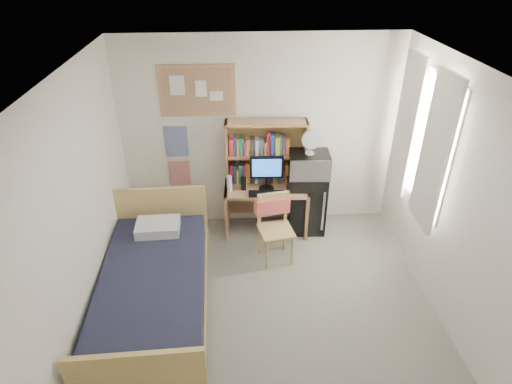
{
  "coord_description": "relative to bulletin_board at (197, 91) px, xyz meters",
  "views": [
    {
      "loc": [
        -0.39,
        -3.1,
        3.52
      ],
      "look_at": [
        -0.11,
        1.2,
        0.97
      ],
      "focal_mm": 30.0,
      "sensor_mm": 36.0,
      "label": 1
    }
  ],
  "objects": [
    {
      "name": "wall_back",
      "position": [
        0.78,
        0.02,
        -0.62
      ],
      "size": [
        3.6,
        0.04,
        2.6
      ],
      "primitive_type": "cube",
      "color": "white",
      "rests_on": "floor"
    },
    {
      "name": "microwave",
      "position": [
        1.4,
        -0.27,
        -0.92
      ],
      "size": [
        0.54,
        0.43,
        0.3
      ],
      "primitive_type": "cube",
      "rotation": [
        0.0,
        0.0,
        -0.06
      ],
      "color": "silver",
      "rests_on": "mini_fridge"
    },
    {
      "name": "bulletin_board",
      "position": [
        0.0,
        0.0,
        0.0
      ],
      "size": [
        0.94,
        0.03,
        0.64
      ],
      "primitive_type": "cube",
      "color": "#A37956",
      "rests_on": "wall_back"
    },
    {
      "name": "wall_right",
      "position": [
        2.58,
        -2.08,
        -0.62
      ],
      "size": [
        0.04,
        4.2,
        2.6
      ],
      "primitive_type": "cube",
      "color": "white",
      "rests_on": "floor"
    },
    {
      "name": "keyboard",
      "position": [
        0.83,
        -0.48,
        -1.22
      ],
      "size": [
        0.48,
        0.17,
        0.02
      ],
      "primitive_type": "cube",
      "rotation": [
        0.0,
        0.0,
        -0.04
      ],
      "color": "black",
      "rests_on": "desk"
    },
    {
      "name": "ceiling",
      "position": [
        0.78,
        -2.08,
        0.68
      ],
      "size": [
        3.6,
        4.2,
        0.02
      ],
      "primitive_type": "cube",
      "color": "white",
      "rests_on": "wall_back"
    },
    {
      "name": "water_bottle",
      "position": [
        0.36,
        -0.36,
        -1.12
      ],
      "size": [
        0.07,
        0.07,
        0.22
      ],
      "primitive_type": "cylinder",
      "rotation": [
        0.0,
        0.0,
        -0.04
      ],
      "color": "white",
      "rests_on": "desk"
    },
    {
      "name": "curtain_right",
      "position": [
        2.5,
        -0.48,
        -0.32
      ],
      "size": [
        0.04,
        0.55,
        1.7
      ],
      "primitive_type": "cube",
      "color": "white",
      "rests_on": "wall_right"
    },
    {
      "name": "monitor",
      "position": [
        0.84,
        -0.34,
        -1.0
      ],
      "size": [
        0.43,
        0.05,
        0.45
      ],
      "primitive_type": "cube",
      "rotation": [
        0.0,
        0.0,
        -0.04
      ],
      "color": "black",
      "rests_on": "desk"
    },
    {
      "name": "speaker_left",
      "position": [
        0.54,
        -0.33,
        -1.14
      ],
      "size": [
        0.07,
        0.07,
        0.17
      ],
      "primitive_type": "cube",
      "rotation": [
        0.0,
        0.0,
        -0.04
      ],
      "color": "black",
      "rests_on": "desk"
    },
    {
      "name": "pillow",
      "position": [
        -0.48,
        -1.07,
        -1.27
      ],
      "size": [
        0.51,
        0.36,
        0.12
      ],
      "primitive_type": "cube",
      "rotation": [
        0.0,
        0.0,
        0.03
      ],
      "color": "white",
      "rests_on": "bed"
    },
    {
      "name": "curtain_left",
      "position": [
        2.5,
        -1.28,
        -0.32
      ],
      "size": [
        0.04,
        0.55,
        1.7
      ],
      "primitive_type": "cube",
      "color": "white",
      "rests_on": "wall_right"
    },
    {
      "name": "mini_fridge",
      "position": [
        1.4,
        -0.25,
        -1.49
      ],
      "size": [
        0.53,
        0.53,
        0.85
      ],
      "primitive_type": "cube",
      "rotation": [
        0.0,
        0.0,
        -0.06
      ],
      "color": "black",
      "rests_on": "floor"
    },
    {
      "name": "poster_japan",
      "position": [
        -0.32,
        0.01,
        -1.14
      ],
      "size": [
        0.28,
        0.01,
        0.36
      ],
      "primitive_type": "cube",
      "color": "red",
      "rests_on": "wall_back"
    },
    {
      "name": "desk",
      "position": [
        0.84,
        -0.28,
        -1.57
      ],
      "size": [
        1.13,
        0.6,
        0.69
      ],
      "primitive_type": "cube",
      "rotation": [
        0.0,
        0.0,
        -0.04
      ],
      "color": "tan",
      "rests_on": "floor"
    },
    {
      "name": "hutch",
      "position": [
        0.85,
        -0.13,
        -0.8
      ],
      "size": [
        1.06,
        0.31,
        0.86
      ],
      "primitive_type": "cube",
      "rotation": [
        0.0,
        0.0,
        -0.04
      ],
      "color": "tan",
      "rests_on": "desk"
    },
    {
      "name": "hoodie",
      "position": [
        0.88,
        -0.73,
        -1.24
      ],
      "size": [
        0.45,
        0.21,
        0.21
      ],
      "primitive_type": "cube",
      "rotation": [
        0.0,
        0.0,
        0.18
      ],
      "color": "#EC6259",
      "rests_on": "desk_chair"
    },
    {
      "name": "desk_chair",
      "position": [
        0.91,
        -0.93,
        -1.48
      ],
      "size": [
        0.51,
        0.51,
        0.88
      ],
      "primitive_type": "cube",
      "rotation": [
        0.0,
        0.0,
        0.18
      ],
      "color": "#D7B465",
      "rests_on": "floor"
    },
    {
      "name": "window_unit",
      "position": [
        2.53,
        -0.88,
        -0.32
      ],
      "size": [
        0.1,
        1.4,
        1.7
      ],
      "primitive_type": "cube",
      "color": "white",
      "rests_on": "wall_right"
    },
    {
      "name": "speaker_right",
      "position": [
        1.14,
        -0.36,
        -1.14
      ],
      "size": [
        0.07,
        0.07,
        0.17
      ],
      "primitive_type": "cube",
      "rotation": [
        0.0,
        0.0,
        -0.04
      ],
      "color": "black",
      "rests_on": "desk"
    },
    {
      "name": "floor",
      "position": [
        0.78,
        -2.08,
        -1.93
      ],
      "size": [
        3.6,
        4.2,
        0.02
      ],
      "primitive_type": "cube",
      "color": "gray",
      "rests_on": "ground"
    },
    {
      "name": "poster_wave",
      "position": [
        -0.32,
        0.01,
        -0.67
      ],
      "size": [
        0.3,
        0.01,
        0.42
      ],
      "primitive_type": "cube",
      "color": "navy",
      "rests_on": "wall_back"
    },
    {
      "name": "bed",
      "position": [
        -0.46,
        -1.82,
        -1.62
      ],
      "size": [
        1.14,
        2.19,
        0.59
      ],
      "primitive_type": "cube",
      "rotation": [
        0.0,
        0.0,
        0.03
      ],
      "color": "black",
      "rests_on": "floor"
    },
    {
      "name": "desk_fan",
      "position": [
        1.4,
        -0.27,
        -0.61
      ],
      "size": [
        0.26,
        0.26,
        0.3
      ],
      "primitive_type": "cylinder",
      "rotation": [
        0.0,
        0.0,
        -0.06
      ],
      "color": "white",
      "rests_on": "microwave"
    },
    {
      "name": "wall_left",
      "position": [
        -1.02,
        -2.08,
        -0.62
      ],
      "size": [
        0.04,
        4.2,
        2.6
      ],
      "primitive_type": "cube",
      "color": "white",
      "rests_on": "floor"
    }
  ]
}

